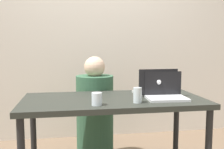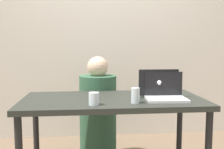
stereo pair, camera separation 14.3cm
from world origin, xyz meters
name	(u,v)px [view 1 (the left image)]	position (x,y,z in m)	size (l,w,h in m)	color
back_wall	(96,41)	(0.00, 1.29, 1.21)	(4.50, 0.10, 2.42)	silver
desk	(113,108)	(0.00, 0.00, 0.66)	(1.41, 0.68, 0.74)	#2A2D27
person_at_center	(95,115)	(-0.10, 0.53, 0.46)	(0.42, 0.42, 1.04)	#335C40
laptop_front_right	(165,93)	(0.40, -0.08, 0.78)	(0.31, 0.25, 0.21)	silver
laptop_back_right	(155,89)	(0.37, 0.07, 0.79)	(0.32, 0.26, 0.22)	#B6B9B4
water_glass_right	(137,96)	(0.14, -0.19, 0.78)	(0.06, 0.06, 0.11)	silver
water_glass_left	(97,100)	(-0.15, -0.22, 0.77)	(0.07, 0.07, 0.09)	silver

